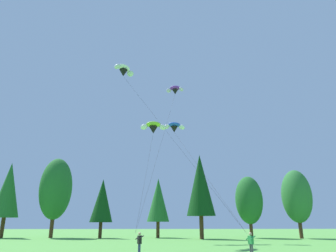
{
  "coord_description": "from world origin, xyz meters",
  "views": [
    {
      "loc": [
        -2.52,
        -3.65,
        2.41
      ],
      "look_at": [
        -1.6,
        22.1,
        10.52
      ],
      "focal_mm": 32.8,
      "sensor_mm": 36.0,
      "label": 1
    }
  ],
  "objects": [
    {
      "name": "treeline_tree_b",
      "position": [
        -27.54,
        49.62,
        7.66
      ],
      "size": [
        4.29,
        4.29,
        12.24
      ],
      "color": "#472D19",
      "rests_on": "ground_plane"
    },
    {
      "name": "treeline_tree_c",
      "position": [
        -19.71,
        49.83,
        7.9
      ],
      "size": [
        5.32,
        5.32,
        13.04
      ],
      "color": "#472D19",
      "rests_on": "ground_plane"
    },
    {
      "name": "treeline_tree_d",
      "position": [
        -11.49,
        48.28,
        5.83
      ],
      "size": [
        3.65,
        3.65,
        9.31
      ],
      "color": "#472D19",
      "rests_on": "ground_plane"
    },
    {
      "name": "treeline_tree_e",
      "position": [
        -2.29,
        49.76,
        6.06
      ],
      "size": [
        3.73,
        3.73,
        9.67
      ],
      "color": "#472D19",
      "rests_on": "ground_plane"
    },
    {
      "name": "treeline_tree_f",
      "position": [
        4.37,
        45.52,
        8.14
      ],
      "size": [
        4.46,
        4.46,
        12.99
      ],
      "color": "#472D19",
      "rests_on": "ground_plane"
    },
    {
      "name": "treeline_tree_g",
      "position": [
        12.83,
        48.23,
        5.96
      ],
      "size": [
        4.46,
        4.46,
        9.85
      ],
      "color": "#472D19",
      "rests_on": "ground_plane"
    },
    {
      "name": "treeline_tree_h",
      "position": [
        20.19,
        46.5,
        6.48
      ],
      "size": [
        4.69,
        4.69,
        10.71
      ],
      "color": "#472D19",
      "rests_on": "ground_plane"
    },
    {
      "name": "kite_flyer_near",
      "position": [
        -3.82,
        21.5,
        1.0
      ],
      "size": [
        0.7,
        0.72,
        1.69
      ],
      "color": "navy",
      "rests_on": "ground_plane"
    },
    {
      "name": "kite_flyer_mid",
      "position": [
        4.63,
        20.85,
        1.0
      ],
      "size": [
        0.72,
        0.74,
        1.69
      ],
      "color": "#4C4C51",
      "rests_on": "ground_plane"
    },
    {
      "name": "parafoil_kite_high_lime_white",
      "position": [
        -3.15,
        39.08,
        15.65
      ],
      "size": [
        4.0,
        18.41,
        15.0
      ],
      "color": "#93D633"
    },
    {
      "name": "parafoil_kite_mid_white",
      "position": [
        -7.41,
        35.85,
        23.12
      ],
      "size": [
        13.25,
        16.92,
        22.39
      ],
      "color": "white"
    },
    {
      "name": "parafoil_kite_far_purple",
      "position": [
        0.24,
        41.91,
        22.91
      ],
      "size": [
        5.88,
        21.4,
        22.0
      ],
      "color": "purple"
    },
    {
      "name": "parafoil_kite_low_blue_white",
      "position": [
        -0.06,
        39.47,
        15.82
      ],
      "size": [
        6.05,
        19.39,
        15.01
      ],
      "color": "blue"
    }
  ]
}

